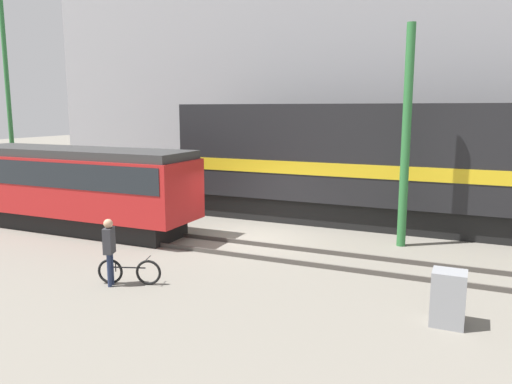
{
  "coord_description": "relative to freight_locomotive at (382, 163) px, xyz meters",
  "views": [
    {
      "loc": [
        7.29,
        -15.78,
        4.59
      ],
      "look_at": [
        0.47,
        -0.52,
        1.8
      ],
      "focal_mm": 35.0,
      "sensor_mm": 36.0,
      "label": 1
    }
  ],
  "objects": [
    {
      "name": "ground_plane",
      "position": [
        -3.86,
        -3.95,
        -2.52
      ],
      "size": [
        120.0,
        120.0,
        0.0
      ],
      "primitive_type": "plane",
      "color": "slate"
    },
    {
      "name": "track_near",
      "position": [
        -3.86,
        -5.47,
        -2.45
      ],
      "size": [
        60.0,
        1.5,
        0.14
      ],
      "color": "#47423D",
      "rests_on": "ground"
    },
    {
      "name": "track_far",
      "position": [
        -3.86,
        0.0,
        -2.45
      ],
      "size": [
        60.0,
        1.5,
        0.14
      ],
      "color": "#47423D",
      "rests_on": "ground"
    },
    {
      "name": "building_backdrop",
      "position": [
        -3.86,
        6.65,
        4.3
      ],
      "size": [
        31.38,
        6.0,
        13.65
      ],
      "color": "#99999E",
      "rests_on": "ground"
    },
    {
      "name": "freight_locomotive",
      "position": [
        0.0,
        0.0,
        0.0
      ],
      "size": [
        16.32,
        3.04,
        5.38
      ],
      "color": "black",
      "rests_on": "ground"
    },
    {
      "name": "streetcar",
      "position": [
        -10.42,
        -5.47,
        -0.73
      ],
      "size": [
        9.73,
        2.54,
        3.14
      ],
      "color": "black",
      "rests_on": "ground"
    },
    {
      "name": "bicycle",
      "position": [
        -4.78,
        -9.56,
        -2.18
      ],
      "size": [
        1.64,
        0.7,
        0.74
      ],
      "color": "black",
      "rests_on": "ground"
    },
    {
      "name": "person",
      "position": [
        -5.17,
        -9.85,
        -1.42
      ],
      "size": [
        0.33,
        0.41,
        1.79
      ],
      "color": "#232D4C",
      "rests_on": "ground"
    },
    {
      "name": "utility_pole_left",
      "position": [
        -16.93,
        -2.73,
        2.37
      ],
      "size": [
        0.21,
        0.21,
        9.77
      ],
      "color": "#2D7238",
      "rests_on": "ground"
    },
    {
      "name": "utility_pole_center",
      "position": [
        1.23,
        -2.73,
        1.13
      ],
      "size": [
        0.29,
        0.29,
        7.3
      ],
      "color": "#2D7238",
      "rests_on": "ground"
    },
    {
      "name": "signal_box",
      "position": [
        3.05,
        -8.82,
        -1.92
      ],
      "size": [
        0.7,
        0.6,
        1.2
      ],
      "color": "gray",
      "rests_on": "ground"
    }
  ]
}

